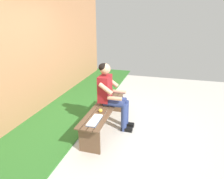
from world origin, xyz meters
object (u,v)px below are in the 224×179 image
bench_near (105,111)px  person_seated (111,93)px  book_open (95,120)px  apple (100,111)px

bench_near → person_seated: (-0.11, 0.10, 0.35)m
person_seated → book_open: bearing=-6.3°
bench_near → apple: size_ratio=25.97×
person_seated → apple: person_seated is taller
bench_near → book_open: (0.60, 0.02, 0.12)m
apple → book_open: 0.32m
person_seated → book_open: size_ratio=3.11×
bench_near → person_seated: person_seated is taller
person_seated → apple: size_ratio=18.23×
apple → book_open: (0.32, 0.01, -0.03)m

